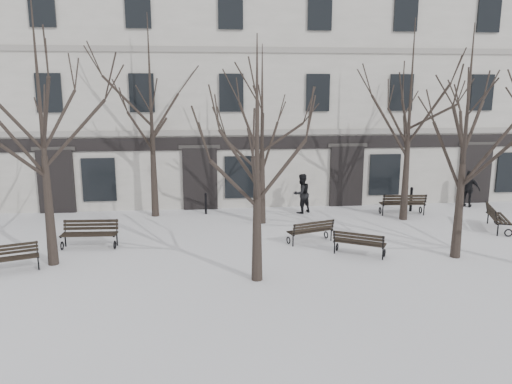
{
  "coord_description": "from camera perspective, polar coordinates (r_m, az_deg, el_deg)",
  "views": [
    {
      "loc": [
        -3.25,
        -15.12,
        5.6
      ],
      "look_at": [
        -1.38,
        3.0,
        1.8
      ],
      "focal_mm": 35.0,
      "sensor_mm": 36.0,
      "label": 1
    }
  ],
  "objects": [
    {
      "name": "bench_1",
      "position": [
        18.51,
        6.31,
        -4.38
      ],
      "size": [
        1.81,
        1.14,
        0.87
      ],
      "rotation": [
        0.0,
        0.0,
        3.47
      ],
      "color": "black",
      "rests_on": "ground"
    },
    {
      "name": "building",
      "position": [
        28.26,
        0.74,
        11.6
      ],
      "size": [
        40.4,
        10.2,
        11.4
      ],
      "color": "beige",
      "rests_on": "ground"
    },
    {
      "name": "tree_6",
      "position": [
        21.98,
        17.25,
        10.33
      ],
      "size": [
        5.87,
        5.87,
        8.39
      ],
      "color": "black",
      "rests_on": "ground"
    },
    {
      "name": "ground",
      "position": [
        16.45,
        5.93,
        -8.2
      ],
      "size": [
        100.0,
        100.0,
        0.0
      ],
      "primitive_type": "plane",
      "color": "silver",
      "rests_on": "ground"
    },
    {
      "name": "bench_2",
      "position": [
        17.35,
        11.72,
        -5.66
      ],
      "size": [
        1.79,
        1.38,
        0.87
      ],
      "rotation": [
        0.0,
        0.0,
        2.62
      ],
      "color": "black",
      "rests_on": "ground"
    },
    {
      "name": "bench_3",
      "position": [
        18.84,
        -18.46,
        -4.46
      ],
      "size": [
        1.97,
        0.79,
        0.98
      ],
      "rotation": [
        0.0,
        0.0,
        -0.04
      ],
      "color": "black",
      "rests_on": "ground"
    },
    {
      "name": "bench_0",
      "position": [
        17.38,
        -26.3,
        -6.71
      ],
      "size": [
        1.74,
        1.11,
        0.83
      ],
      "rotation": [
        0.0,
        0.0,
        0.34
      ],
      "color": "black",
      "rests_on": "ground"
    },
    {
      "name": "bench_5",
      "position": [
        22.26,
        25.8,
        -2.6
      ],
      "size": [
        1.29,
        2.03,
        0.97
      ],
      "rotation": [
        0.0,
        0.0,
        1.23
      ],
      "color": "black",
      "rests_on": "ground"
    },
    {
      "name": "tree_0",
      "position": [
        16.71,
        -23.51,
        9.68
      ],
      "size": [
        5.9,
        5.9,
        8.43
      ],
      "color": "black",
      "rests_on": "ground"
    },
    {
      "name": "pedestrian_b",
      "position": [
        22.98,
        5.19,
        -2.38
      ],
      "size": [
        1.1,
        1.03,
        1.81
      ],
      "primitive_type": "imported",
      "rotation": [
        0.0,
        0.0,
        3.66
      ],
      "color": "black",
      "rests_on": "ground"
    },
    {
      "name": "pedestrian_c",
      "position": [
        26.11,
        22.96,
        -1.56
      ],
      "size": [
        1.06,
        0.99,
        1.75
      ],
      "primitive_type": "imported",
      "rotation": [
        0.0,
        0.0,
        2.44
      ],
      "color": "black",
      "rests_on": "ground"
    },
    {
      "name": "tree_2",
      "position": [
        17.45,
        22.96,
        8.03
      ],
      "size": [
        5.31,
        5.31,
        7.58
      ],
      "color": "black",
      "rests_on": "ground"
    },
    {
      "name": "tree_5",
      "position": [
        20.48,
        0.7,
        8.91
      ],
      "size": [
        5.13,
        5.13,
        7.32
      ],
      "color": "black",
      "rests_on": "ground"
    },
    {
      "name": "tree_4",
      "position": [
        22.1,
        -11.98,
        11.07
      ],
      "size": [
        6.07,
        6.07,
        8.68
      ],
      "color": "black",
      "rests_on": "ground"
    },
    {
      "name": "tree_1",
      "position": [
        14.08,
        0.12,
        6.94
      ],
      "size": [
        4.94,
        4.94,
        7.06
      ],
      "color": "black",
      "rests_on": "ground"
    },
    {
      "name": "bollard_b",
      "position": [
        24.13,
        17.31,
        -0.7
      ],
      "size": [
        0.15,
        0.15,
        1.15
      ],
      "color": "black",
      "rests_on": "ground"
    },
    {
      "name": "bollard_a",
      "position": [
        22.68,
        -5.76,
        -1.22
      ],
      "size": [
        0.13,
        0.13,
        0.98
      ],
      "color": "black",
      "rests_on": "ground"
    },
    {
      "name": "bench_4",
      "position": [
        23.32,
        16.43,
        -1.24
      ],
      "size": [
        2.01,
        0.82,
        1.0
      ],
      "rotation": [
        0.0,
        0.0,
        3.09
      ],
      "color": "black",
      "rests_on": "ground"
    }
  ]
}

